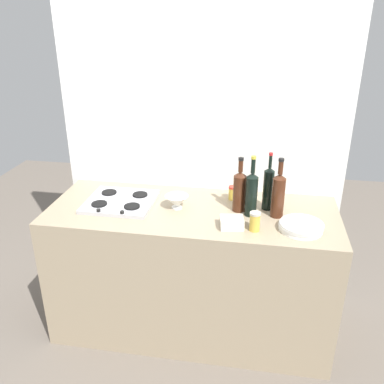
% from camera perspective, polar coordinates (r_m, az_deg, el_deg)
% --- Properties ---
extents(ground_plane, '(6.00, 6.00, 0.00)m').
position_cam_1_polar(ground_plane, '(3.08, 0.00, -17.64)').
color(ground_plane, '#6B6056').
rests_on(ground_plane, ground).
extents(counter_block, '(1.80, 0.70, 0.90)m').
position_cam_1_polar(counter_block, '(2.80, 0.00, -10.73)').
color(counter_block, tan).
rests_on(counter_block, ground).
extents(backsplash_panel, '(1.90, 0.06, 2.55)m').
position_cam_1_polar(backsplash_panel, '(2.79, 1.32, 7.96)').
color(backsplash_panel, white).
rests_on(backsplash_panel, ground).
extents(stovetop_hob, '(0.42, 0.40, 0.04)m').
position_cam_1_polar(stovetop_hob, '(2.69, -9.87, -1.28)').
color(stovetop_hob, '#B2B2B7').
rests_on(stovetop_hob, counter_block).
extents(plate_stack, '(0.25, 0.25, 0.04)m').
position_cam_1_polar(plate_stack, '(2.41, 14.78, -4.62)').
color(plate_stack, white).
rests_on(plate_stack, counter_block).
extents(wine_bottle_leftmost, '(0.06, 0.06, 0.37)m').
position_cam_1_polar(wine_bottle_leftmost, '(2.57, 10.48, 0.60)').
color(wine_bottle_leftmost, black).
rests_on(wine_bottle_leftmost, counter_block).
extents(wine_bottle_mid_left, '(0.07, 0.07, 0.38)m').
position_cam_1_polar(wine_bottle_mid_left, '(2.47, 8.21, -0.16)').
color(wine_bottle_mid_left, black).
rests_on(wine_bottle_mid_left, counter_block).
extents(wine_bottle_mid_right, '(0.08, 0.08, 0.34)m').
position_cam_1_polar(wine_bottle_mid_right, '(2.52, 6.57, 0.24)').
color(wine_bottle_mid_right, '#472314').
rests_on(wine_bottle_mid_right, counter_block).
extents(wine_bottle_rightmost, '(0.08, 0.08, 0.37)m').
position_cam_1_polar(wine_bottle_rightmost, '(2.48, 11.82, -0.32)').
color(wine_bottle_rightmost, '#472314').
rests_on(wine_bottle_rightmost, counter_block).
extents(mixing_bowl, '(0.15, 0.15, 0.08)m').
position_cam_1_polar(mixing_bowl, '(2.57, -2.11, -1.31)').
color(mixing_bowl, white).
rests_on(mixing_bowl, counter_block).
extents(butter_dish, '(0.15, 0.13, 0.06)m').
position_cam_1_polar(butter_dish, '(2.37, 5.51, -4.24)').
color(butter_dish, silver).
rests_on(butter_dish, counter_block).
extents(condiment_jar_front, '(0.06, 0.06, 0.11)m').
position_cam_1_polar(condiment_jar_front, '(2.34, 8.67, -4.03)').
color(condiment_jar_front, gold).
rests_on(condiment_jar_front, counter_block).
extents(condiment_jar_rear, '(0.05, 0.05, 0.09)m').
position_cam_1_polar(condiment_jar_rear, '(2.70, 5.62, -0.11)').
color(condiment_jar_rear, gold).
rests_on(condiment_jar_rear, counter_block).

